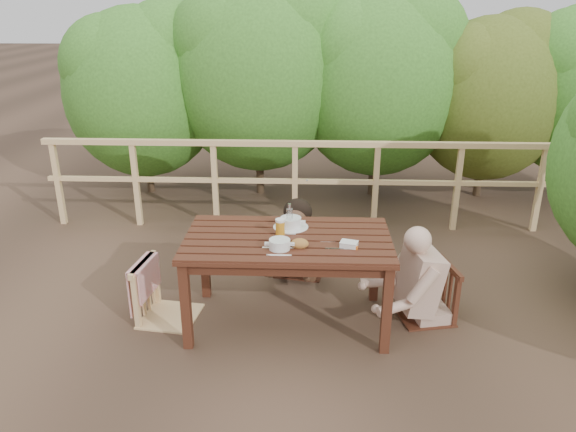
{
  "coord_description": "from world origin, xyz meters",
  "views": [
    {
      "loc": [
        0.15,
        -3.84,
        2.44
      ],
      "look_at": [
        0.0,
        0.05,
        0.9
      ],
      "focal_mm": 34.28,
      "sensor_mm": 36.0,
      "label": 1
    }
  ],
  "objects_px": {
    "soup_near": "(280,245)",
    "soup_far": "(291,223)",
    "chair_right": "(428,269)",
    "butter_tub": "(349,245)",
    "chair_left": "(166,267)",
    "chair_far": "(301,228)",
    "woman": "(301,213)",
    "table": "(288,281)",
    "beer_glass": "(280,228)",
    "diner_right": "(435,243)",
    "bread_roll": "(300,244)",
    "bottle": "(290,217)"
  },
  "relations": [
    {
      "from": "chair_far",
      "to": "chair_right",
      "type": "height_order",
      "value": "chair_far"
    },
    {
      "from": "table",
      "to": "bread_roll",
      "type": "bearing_deg",
      "value": -61.02
    },
    {
      "from": "soup_near",
      "to": "soup_far",
      "type": "bearing_deg",
      "value": 81.02
    },
    {
      "from": "woman",
      "to": "butter_tub",
      "type": "relative_size",
      "value": 9.29
    },
    {
      "from": "chair_far",
      "to": "soup_far",
      "type": "height_order",
      "value": "chair_far"
    },
    {
      "from": "diner_right",
      "to": "butter_tub",
      "type": "bearing_deg",
      "value": 100.4
    },
    {
      "from": "chair_right",
      "to": "woman",
      "type": "relative_size",
      "value": 0.73
    },
    {
      "from": "beer_glass",
      "to": "bottle",
      "type": "distance_m",
      "value": 0.15
    },
    {
      "from": "soup_far",
      "to": "beer_glass",
      "type": "xyz_separation_m",
      "value": [
        -0.08,
        -0.16,
        0.02
      ]
    },
    {
      "from": "soup_far",
      "to": "beer_glass",
      "type": "distance_m",
      "value": 0.18
    },
    {
      "from": "chair_far",
      "to": "woman",
      "type": "bearing_deg",
      "value": 100.61
    },
    {
      "from": "chair_right",
      "to": "soup_near",
      "type": "distance_m",
      "value": 1.26
    },
    {
      "from": "soup_far",
      "to": "bread_roll",
      "type": "distance_m",
      "value": 0.39
    },
    {
      "from": "chair_left",
      "to": "diner_right",
      "type": "distance_m",
      "value": 2.13
    },
    {
      "from": "diner_right",
      "to": "chair_right",
      "type": "bearing_deg",
      "value": 78.48
    },
    {
      "from": "bottle",
      "to": "chair_left",
      "type": "bearing_deg",
      "value": -171.2
    },
    {
      "from": "chair_left",
      "to": "soup_far",
      "type": "distance_m",
      "value": 1.05
    },
    {
      "from": "chair_right",
      "to": "bread_roll",
      "type": "height_order",
      "value": "chair_right"
    },
    {
      "from": "chair_far",
      "to": "diner_right",
      "type": "height_order",
      "value": "diner_right"
    },
    {
      "from": "table",
      "to": "bread_roll",
      "type": "xyz_separation_m",
      "value": [
        0.09,
        -0.17,
        0.4
      ]
    },
    {
      "from": "chair_left",
      "to": "diner_right",
      "type": "relative_size",
      "value": 0.69
    },
    {
      "from": "diner_right",
      "to": "bottle",
      "type": "bearing_deg",
      "value": 76.13
    },
    {
      "from": "chair_far",
      "to": "woman",
      "type": "height_order",
      "value": "woman"
    },
    {
      "from": "chair_left",
      "to": "woman",
      "type": "relative_size",
      "value": 0.78
    },
    {
      "from": "chair_far",
      "to": "bottle",
      "type": "distance_m",
      "value": 0.84
    },
    {
      "from": "bottle",
      "to": "butter_tub",
      "type": "xyz_separation_m",
      "value": [
        0.45,
        -0.33,
        -0.08
      ]
    },
    {
      "from": "bottle",
      "to": "chair_far",
      "type": "bearing_deg",
      "value": 83.85
    },
    {
      "from": "woman",
      "to": "bread_roll",
      "type": "bearing_deg",
      "value": 101.04
    },
    {
      "from": "bread_roll",
      "to": "butter_tub",
      "type": "distance_m",
      "value": 0.36
    },
    {
      "from": "table",
      "to": "chair_left",
      "type": "distance_m",
      "value": 0.97
    },
    {
      "from": "chair_far",
      "to": "woman",
      "type": "distance_m",
      "value": 0.14
    },
    {
      "from": "woman",
      "to": "butter_tub",
      "type": "height_order",
      "value": "woman"
    },
    {
      "from": "chair_right",
      "to": "soup_far",
      "type": "bearing_deg",
      "value": -105.86
    },
    {
      "from": "soup_near",
      "to": "bottle",
      "type": "height_order",
      "value": "bottle"
    },
    {
      "from": "table",
      "to": "woman",
      "type": "bearing_deg",
      "value": 84.67
    },
    {
      "from": "soup_near",
      "to": "soup_far",
      "type": "height_order",
      "value": "soup_far"
    },
    {
      "from": "soup_far",
      "to": "bread_roll",
      "type": "bearing_deg",
      "value": -78.25
    },
    {
      "from": "bread_roll",
      "to": "table",
      "type": "bearing_deg",
      "value": 118.98
    },
    {
      "from": "woman",
      "to": "diner_right",
      "type": "relative_size",
      "value": 0.89
    },
    {
      "from": "beer_glass",
      "to": "chair_left",
      "type": "bearing_deg",
      "value": -178.32
    },
    {
      "from": "soup_near",
      "to": "bread_roll",
      "type": "relative_size",
      "value": 1.97
    },
    {
      "from": "table",
      "to": "woman",
      "type": "relative_size",
      "value": 1.34
    },
    {
      "from": "table",
      "to": "soup_far",
      "type": "bearing_deg",
      "value": 85.72
    },
    {
      "from": "chair_right",
      "to": "butter_tub",
      "type": "bearing_deg",
      "value": -78.71
    },
    {
      "from": "soup_near",
      "to": "beer_glass",
      "type": "bearing_deg",
      "value": 91.93
    },
    {
      "from": "diner_right",
      "to": "soup_far",
      "type": "relative_size",
      "value": 4.7
    },
    {
      "from": "bread_roll",
      "to": "beer_glass",
      "type": "bearing_deg",
      "value": 125.29
    },
    {
      "from": "table",
      "to": "bottle",
      "type": "bearing_deg",
      "value": 87.57
    },
    {
      "from": "chair_left",
      "to": "bread_roll",
      "type": "xyz_separation_m",
      "value": [
        1.06,
        -0.19,
        0.31
      ]
    },
    {
      "from": "chair_left",
      "to": "butter_tub",
      "type": "xyz_separation_m",
      "value": [
        1.43,
        -0.17,
        0.3
      ]
    }
  ]
}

